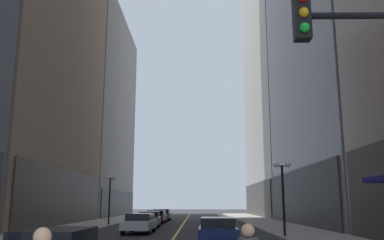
{
  "coord_description": "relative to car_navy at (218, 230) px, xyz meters",
  "views": [
    {
      "loc": [
        1.36,
        -3.06,
        1.99
      ],
      "look_at": [
        1.03,
        23.94,
        7.53
      ],
      "focal_mm": 38.03,
      "sensor_mm": 36.0,
      "label": 1
    }
  ],
  "objects": [
    {
      "name": "car_silver",
      "position": [
        -4.84,
        7.71,
        0.0
      ],
      "size": [
        1.95,
        4.23,
        1.32
      ],
      "color": "#B7B7BC",
      "rests_on": "ground"
    },
    {
      "name": "lane_centre_stripe",
      "position": [
        -2.36,
        17.8,
        -0.71
      ],
      "size": [
        0.16,
        70.0,
        0.01
      ],
      "primitive_type": "cube",
      "color": "#E5D64C",
      "rests_on": "ground"
    },
    {
      "name": "sidewalk_left",
      "position": [
        -10.61,
        17.8,
        -0.64
      ],
      "size": [
        4.5,
        78.0,
        0.15
      ],
      "primitive_type": "cube",
      "color": "#9E9991",
      "rests_on": "ground"
    },
    {
      "name": "ground_plane",
      "position": [
        -2.36,
        17.8,
        -0.72
      ],
      "size": [
        200.0,
        200.0,
        0.0
      ],
      "primitive_type": "plane",
      "color": "#2D2D30"
    },
    {
      "name": "car_navy",
      "position": [
        0.0,
        0.0,
        0.0
      ],
      "size": [
        1.94,
        4.24,
        1.32
      ],
      "color": "#141E4C",
      "rests_on": "ground"
    },
    {
      "name": "building_left_far",
      "position": [
        -18.17,
        42.8,
        15.2
      ],
      "size": [
        10.83,
        26.0,
        31.98
      ],
      "color": "gray",
      "rests_on": "ground"
    },
    {
      "name": "street_lamp_left_far",
      "position": [
        -8.76,
        16.31,
        2.54
      ],
      "size": [
        1.06,
        0.36,
        4.43
      ],
      "color": "black",
      "rests_on": "ground"
    },
    {
      "name": "car_green",
      "position": [
        -5.06,
        27.7,
        0.0
      ],
      "size": [
        1.99,
        4.06,
        1.32
      ],
      "color": "#196038",
      "rests_on": "ground"
    },
    {
      "name": "street_lamp_right_mid",
      "position": [
        4.04,
        3.94,
        2.54
      ],
      "size": [
        1.06,
        0.36,
        4.43
      ],
      "color": "black",
      "rests_on": "ground"
    },
    {
      "name": "car_grey",
      "position": [
        -4.98,
        14.55,
        -0.0
      ],
      "size": [
        1.98,
        4.1,
        1.32
      ],
      "color": "slate",
      "rests_on": "ground"
    },
    {
      "name": "car_maroon",
      "position": [
        -5.03,
        21.19,
        0.0
      ],
      "size": [
        1.84,
        4.49,
        1.32
      ],
      "color": "maroon",
      "rests_on": "ground"
    },
    {
      "name": "sidewalk_right",
      "position": [
        5.89,
        17.8,
        -0.64
      ],
      "size": [
        4.5,
        78.0,
        0.15
      ],
      "primitive_type": "cube",
      "color": "#9E9991",
      "rests_on": "ground"
    },
    {
      "name": "building_right_far",
      "position": [
        14.94,
        42.8,
        33.18
      ],
      "size": [
        13.78,
        26.0,
        67.96
      ],
      "color": "#B7AD99",
      "rests_on": "ground"
    }
  ]
}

